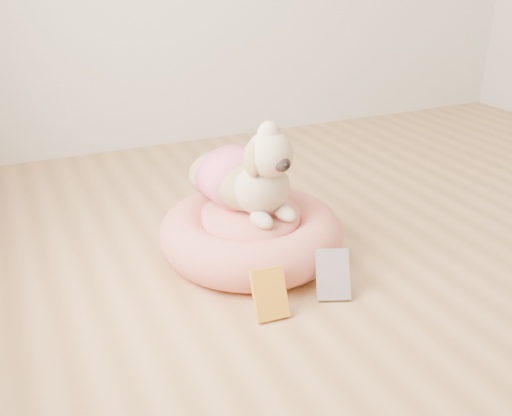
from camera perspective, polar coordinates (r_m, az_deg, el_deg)
name	(u,v)px	position (r m, az deg, el deg)	size (l,w,h in m)	color
pet_bed	(251,233)	(2.32, -0.51, -2.54)	(0.75, 0.75, 0.19)	#D55353
dog	(246,161)	(2.24, -0.98, 4.77)	(0.38, 0.55, 0.40)	olive
book_yellow	(270,294)	(1.95, 1.38, -8.58)	(0.12, 0.02, 0.18)	yellow
book_white	(333,274)	(2.08, 7.68, -6.60)	(0.12, 0.02, 0.19)	white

